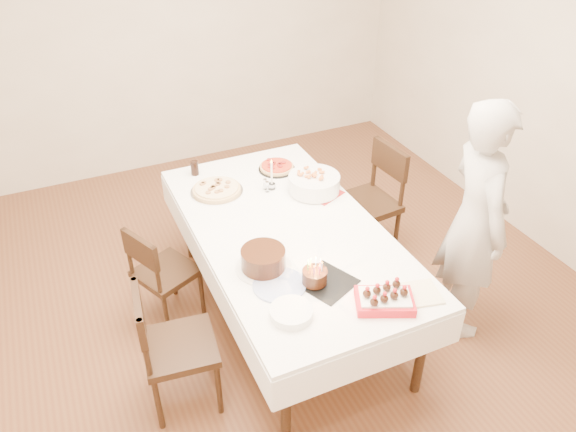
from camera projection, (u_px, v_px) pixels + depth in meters
name	position (u px, v px, depth m)	size (l,w,h in m)	color
floor	(286.00, 305.00, 4.13)	(5.00, 5.00, 0.00)	brown
wall_back	(176.00, 30.00, 5.25)	(4.50, 0.04, 2.70)	beige
wall_right	(563.00, 82.00, 4.14)	(0.04, 5.00, 2.70)	beige
dining_table	(288.00, 273.00, 3.85)	(1.14, 2.14, 0.75)	white
chair_right_savory	(366.00, 204.00, 4.40)	(0.48, 0.48, 0.93)	black
chair_left_savory	(166.00, 272.00, 3.83)	(0.40, 0.40, 0.79)	black
chair_left_dessert	(180.00, 347.00, 3.21)	(0.44, 0.44, 0.87)	black
person	(475.00, 222.00, 3.56)	(0.61, 0.40, 1.66)	beige
pizza_white	(217.00, 190.00, 3.99)	(0.38, 0.38, 0.04)	beige
pizza_pepperoni	(277.00, 167.00, 4.26)	(0.28, 0.28, 0.04)	red
red_placemat	(322.00, 193.00, 3.99)	(0.24, 0.24, 0.01)	#B21E1E
pasta_bowl	(314.00, 183.00, 3.98)	(0.37, 0.37, 0.12)	white
taper_candle	(272.00, 174.00, 3.98)	(0.05, 0.05, 0.24)	white
shaker_pair	(267.00, 187.00, 3.99)	(0.07, 0.07, 0.08)	white
cola_glass	(195.00, 168.00, 4.19)	(0.06, 0.06, 0.11)	black
layer_cake	(263.00, 259.00, 3.27)	(0.33, 0.33, 0.13)	black
cake_board	(327.00, 283.00, 3.20)	(0.28, 0.28, 0.01)	black
birthday_cake	(315.00, 272.00, 3.14)	(0.14, 0.14, 0.15)	#33180E
strawberry_box	(385.00, 300.00, 3.02)	(0.31, 0.21, 0.08)	red
box_lid	(412.00, 296.00, 3.11)	(0.31, 0.21, 0.03)	beige
plate_stack	(291.00, 313.00, 2.96)	(0.23, 0.23, 0.05)	white
china_plate	(279.00, 285.00, 3.17)	(0.31, 0.31, 0.01)	white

